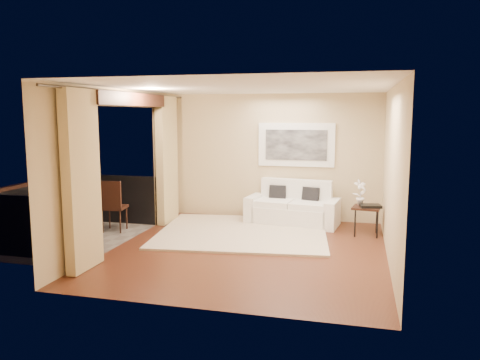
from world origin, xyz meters
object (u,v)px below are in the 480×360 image
(side_table, at_px, (366,210))
(orchid, at_px, (360,192))
(balcony_chair_far, at_px, (112,202))
(sofa, at_px, (293,208))
(balcony_chair_near, at_px, (69,212))
(bistro_table, at_px, (50,203))
(ice_bucket, at_px, (46,192))

(side_table, height_order, orchid, orchid)
(balcony_chair_far, bearing_deg, sofa, -162.16)
(sofa, relative_size, balcony_chair_far, 1.93)
(balcony_chair_near, bearing_deg, bistro_table, 174.51)
(balcony_chair_far, xyz_separation_m, balcony_chair_near, (-0.19, -1.11, 0.04))
(balcony_chair_far, bearing_deg, balcony_chair_near, 72.58)
(sofa, distance_m, bistro_table, 4.71)
(ice_bucket, bearing_deg, side_table, 19.83)
(sofa, height_order, bistro_table, sofa)
(sofa, relative_size, side_table, 3.47)
(side_table, xyz_separation_m, balcony_chair_near, (-4.93, -2.11, 0.14))
(orchid, distance_m, balcony_chair_far, 4.76)
(orchid, height_order, balcony_chair_near, balcony_chair_near)
(bistro_table, xyz_separation_m, balcony_chair_far, (0.58, 1.07, -0.16))
(side_table, bearing_deg, orchid, 135.53)
(sofa, distance_m, balcony_chair_near, 4.40)
(side_table, bearing_deg, balcony_chair_far, -168.18)
(orchid, bearing_deg, ice_bucket, -158.60)
(balcony_chair_far, bearing_deg, bistro_table, 53.50)
(balcony_chair_near, bearing_deg, orchid, 25.70)
(orchid, bearing_deg, sofa, 160.66)
(orchid, height_order, ice_bucket, orchid)
(sofa, relative_size, bistro_table, 2.28)
(balcony_chair_far, bearing_deg, ice_bucket, 45.74)
(sofa, distance_m, ice_bucket, 4.79)
(balcony_chair_near, bearing_deg, side_table, 23.95)
(balcony_chair_near, distance_m, ice_bucket, 0.63)
(orchid, xyz_separation_m, balcony_chair_far, (-4.62, -1.12, -0.20))
(orchid, bearing_deg, bistro_table, -157.22)
(sofa, xyz_separation_m, balcony_chair_far, (-3.28, -1.59, 0.27))
(sofa, relative_size, ice_bucket, 9.79)
(sofa, bearing_deg, bistro_table, -138.32)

